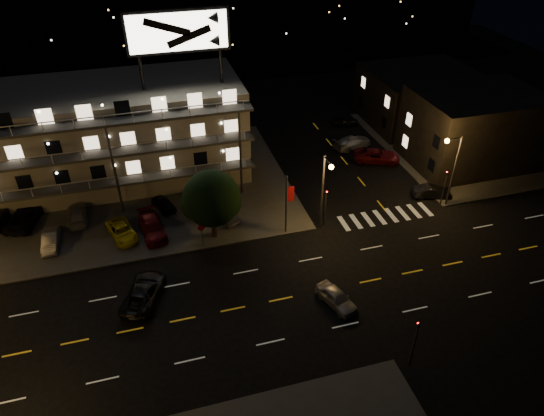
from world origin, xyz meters
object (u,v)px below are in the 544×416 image
object	(u,v)px
lot_car_2	(122,231)
lot_car_4	(223,212)
road_car_east	(336,298)
side_car_0	(432,192)
road_car_west	(144,292)
lot_car_7	(77,214)
tree	(211,200)

from	to	relation	value
lot_car_2	lot_car_4	distance (m)	9.76
road_car_east	side_car_0	bearing A→B (deg)	18.61
lot_car_2	road_car_west	distance (m)	8.86
lot_car_7	road_car_west	world-z (taller)	road_car_west
lot_car_4	side_car_0	xyz separation A→B (m)	(22.24, -2.17, -0.22)
lot_car_4	road_car_west	bearing A→B (deg)	-156.49
tree	lot_car_7	distance (m)	14.43
lot_car_7	side_car_0	xyz separation A→B (m)	(36.18, -5.79, -0.14)
tree	lot_car_2	size ratio (longest dim) A/B	1.53
lot_car_4	road_car_west	xyz separation A→B (m)	(-8.30, -9.11, -0.12)
lot_car_2	lot_car_4	size ratio (longest dim) A/B	1.05
lot_car_2	road_car_west	world-z (taller)	road_car_west
tree	road_car_west	bearing A→B (deg)	-136.78
tree	side_car_0	distance (m)	23.89
lot_car_7	road_car_west	xyz separation A→B (m)	(5.63, -12.73, -0.05)
tree	lot_car_4	size ratio (longest dim) A/B	1.61
side_car_0	lot_car_4	bearing A→B (deg)	102.66
road_car_east	road_car_west	world-z (taller)	road_car_west
side_car_0	road_car_west	world-z (taller)	road_car_west
side_car_0	lot_car_2	bearing A→B (deg)	105.01
lot_car_2	road_car_east	size ratio (longest dim) A/B	1.14
lot_car_4	side_car_0	bearing A→B (deg)	-29.74
lot_car_7	road_car_east	world-z (taller)	lot_car_7
tree	side_car_0	size ratio (longest dim) A/B	1.71
lot_car_7	side_car_0	bearing A→B (deg)	166.92
lot_car_4	lot_car_7	xyz separation A→B (m)	(-13.93, 3.62, -0.07)
lot_car_2	road_car_east	distance (m)	21.18
lot_car_2	road_car_west	size ratio (longest dim) A/B	0.82
road_car_east	lot_car_2	bearing A→B (deg)	122.02
lot_car_4	road_car_west	size ratio (longest dim) A/B	0.78
lot_car_4	road_car_west	world-z (taller)	lot_car_4
road_car_east	lot_car_7	bearing A→B (deg)	121.19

